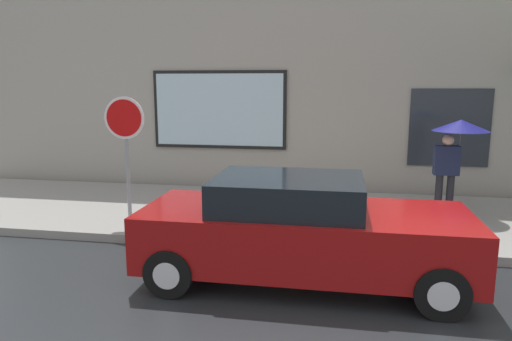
{
  "coord_description": "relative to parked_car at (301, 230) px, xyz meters",
  "views": [
    {
      "loc": [
        -0.45,
        -6.13,
        2.69
      ],
      "look_at": [
        -1.85,
        1.8,
        1.2
      ],
      "focal_mm": 32.71,
      "sensor_mm": 36.0,
      "label": 1
    }
  ],
  "objects": [
    {
      "name": "pedestrian_with_umbrella",
      "position": [
        2.7,
        3.3,
        0.95
      ],
      "size": [
        1.05,
        1.05,
        1.88
      ],
      "color": "black",
      "rests_on": "sidewalk"
    },
    {
      "name": "building_facade",
      "position": [
        0.88,
        5.5,
        2.76
      ],
      "size": [
        20.0,
        0.67,
        7.0
      ],
      "color": "#9E998E",
      "rests_on": "ground"
    },
    {
      "name": "sidewalk",
      "position": [
        0.9,
        3.0,
        -0.65
      ],
      "size": [
        20.0,
        4.0,
        0.15
      ],
      "primitive_type": "cube",
      "color": "gray",
      "rests_on": "ground"
    },
    {
      "name": "stop_sign",
      "position": [
        -3.32,
        1.7,
        1.07
      ],
      "size": [
        0.76,
        0.1,
        2.33
      ],
      "color": "gray",
      "rests_on": "sidewalk"
    },
    {
      "name": "ground_plane",
      "position": [
        0.9,
        0.0,
        -0.72
      ],
      "size": [
        60.0,
        60.0,
        0.0
      ],
      "primitive_type": "plane",
      "color": "black"
    },
    {
      "name": "parked_car",
      "position": [
        0.0,
        0.0,
        0.0
      ],
      "size": [
        4.41,
        1.81,
        1.46
      ],
      "color": "maroon",
      "rests_on": "ground"
    },
    {
      "name": "fire_hydrant",
      "position": [
        -0.18,
        1.81,
        -0.17
      ],
      "size": [
        0.3,
        0.44,
        0.83
      ],
      "color": "yellow",
      "rests_on": "sidewalk"
    }
  ]
}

